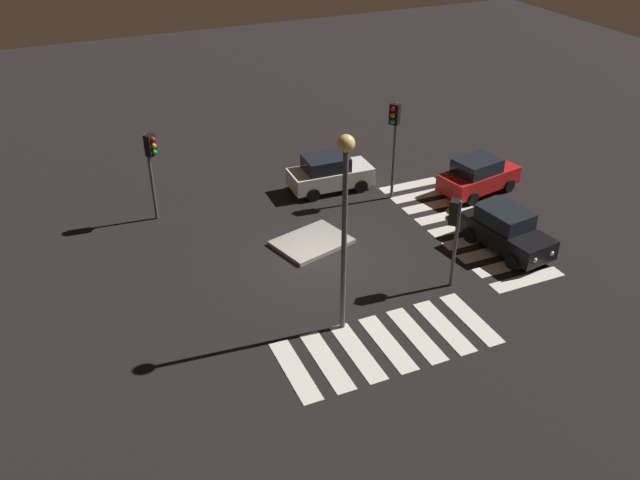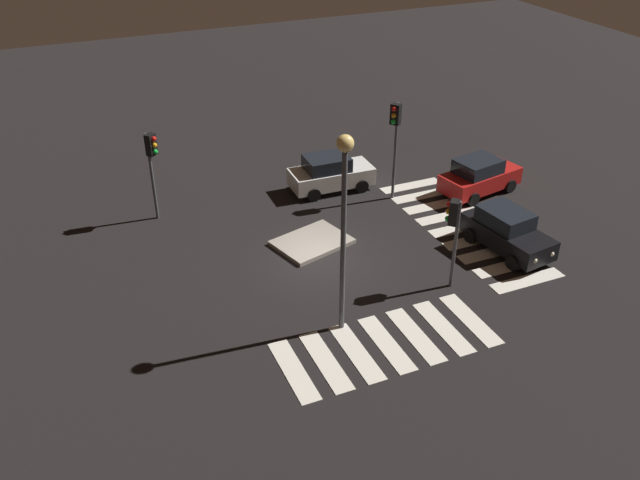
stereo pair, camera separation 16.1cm
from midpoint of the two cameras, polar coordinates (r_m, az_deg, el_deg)
The scene contains 11 objects.
ground_plane at distance 27.98m, azimuth 0.16°, elevation -1.76°, with size 80.00×80.00×0.00m, color black.
traffic_island at distance 29.07m, azimuth -0.52°, elevation -0.18°, with size 3.56×3.04×0.18m.
car_red at distance 33.95m, azimuth 13.44°, elevation 5.26°, with size 4.33×2.52×1.80m.
car_white at distance 33.33m, azimuth 1.01°, elevation 5.65°, with size 4.18×2.05×1.80m.
car_black at distance 29.39m, azimuth 15.63°, elevation 0.71°, with size 2.36×4.26×1.79m.
traffic_light_west at distance 30.55m, azimuth -13.85°, elevation 6.93°, with size 0.54×0.53×4.14m.
traffic_light_north at distance 31.49m, azimuth 6.51°, elevation 9.34°, with size 0.53×0.54×4.80m.
traffic_light_east at distance 25.53m, azimuth 11.38°, elevation 1.46°, with size 0.53×0.54×3.70m.
street_lamp at distance 21.65m, azimuth 2.25°, elevation 3.19°, with size 0.56×0.56×7.35m.
crosswalk_near at distance 23.76m, azimuth 5.82°, elevation -8.70°, with size 7.60×3.20×0.02m.
crosswalk_side at distance 31.00m, azimuth 12.04°, elevation 1.04°, with size 3.20×9.90×0.02m.
Camera 2 is at (-9.32, -21.63, 15.10)m, focal length 37.94 mm.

